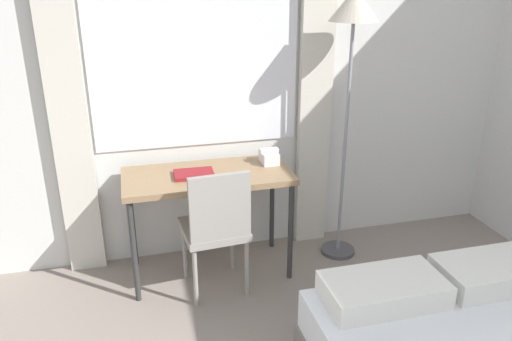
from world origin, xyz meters
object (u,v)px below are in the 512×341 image
object	(u,v)px
telephone	(269,157)
desk	(208,183)
desk_chair	(216,224)
book	(194,174)
standing_lamp	(353,33)

from	to	relation	value
telephone	desk	bearing A→B (deg)	-168.71
desk	telephone	xyz separation A→B (m)	(0.45, 0.09, 0.12)
desk	desk_chair	bearing A→B (deg)	-89.16
desk_chair	book	xyz separation A→B (m)	(-0.10, 0.24, 0.26)
desk_chair	standing_lamp	xyz separation A→B (m)	(0.98, 0.27, 1.12)
desk	desk_chair	xyz separation A→B (m)	(0.00, -0.26, -0.18)
desk_chair	standing_lamp	distance (m)	1.51
desk	standing_lamp	distance (m)	1.36
book	desk_chair	bearing A→B (deg)	-68.46
desk_chair	book	world-z (taller)	desk_chair
desk_chair	book	size ratio (longest dim) A/B	3.37
desk_chair	telephone	world-z (taller)	desk_chair
desk	book	distance (m)	0.13
desk_chair	telephone	distance (m)	0.64
telephone	book	bearing A→B (deg)	-168.63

